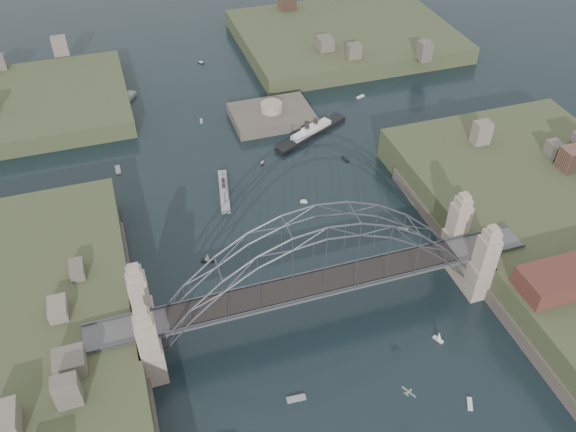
% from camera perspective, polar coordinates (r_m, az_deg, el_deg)
% --- Properties ---
extents(ground, '(500.00, 500.00, 0.00)m').
position_cam_1_polar(ground, '(118.09, 2.72, -9.13)').
color(ground, black).
rests_on(ground, ground).
extents(bridge, '(84.00, 13.80, 24.60)m').
position_cam_1_polar(bridge, '(109.00, 2.92, -4.93)').
color(bridge, '#505153').
rests_on(bridge, ground).
extents(shore_east, '(50.50, 90.00, 12.00)m').
position_cam_1_polar(shore_east, '(142.03, 25.05, -2.34)').
color(shore_east, '#3B4428').
rests_on(shore_east, ground).
extents(headland_nw, '(60.00, 45.00, 9.00)m').
position_cam_1_polar(headland_nw, '(190.35, -23.83, 8.89)').
color(headland_nw, '#3B4428').
rests_on(headland_nw, ground).
extents(headland_ne, '(70.00, 55.00, 9.50)m').
position_cam_1_polar(headland_ne, '(216.56, 5.33, 16.04)').
color(headland_ne, '#3B4428').
rests_on(headland_ne, ground).
extents(fort_island, '(22.00, 16.00, 9.40)m').
position_cam_1_polar(fort_island, '(172.27, -1.53, 8.91)').
color(fort_island, '#4D453E').
rests_on(fort_island, ground).
extents(wharf_shed, '(20.00, 8.00, 4.00)m').
position_cam_1_polar(wharf_shed, '(122.14, 25.15, -5.17)').
color(wharf_shed, '#592D26').
rests_on(wharf_shed, shore_east).
extents(naval_cruiser_near, '(4.78, 15.83, 4.71)m').
position_cam_1_polar(naval_cruiser_near, '(145.33, -6.05, 2.41)').
color(naval_cruiser_near, '#92989A').
rests_on(naval_cruiser_near, ground).
extents(naval_cruiser_far, '(11.40, 14.74, 5.56)m').
position_cam_1_polar(naval_cruiser_far, '(183.90, -15.61, 10.00)').
color(naval_cruiser_far, '#92989A').
rests_on(naval_cruiser_far, ground).
extents(ocean_liner, '(23.09, 14.11, 5.96)m').
position_cam_1_polar(ocean_liner, '(164.86, 2.19, 7.82)').
color(ocean_liner, black).
rests_on(ocean_liner, ground).
extents(aeroplane, '(1.60, 2.60, 0.41)m').
position_cam_1_polar(aeroplane, '(103.09, 11.24, -15.98)').
color(aeroplane, '#A2A3A9').
extents(small_boat_a, '(2.93, 1.61, 2.38)m').
position_cam_1_polar(small_boat_a, '(128.25, -7.57, -3.95)').
color(small_boat_a, white).
rests_on(small_boat_a, ground).
extents(small_boat_b, '(1.71, 1.22, 1.43)m').
position_cam_1_polar(small_boat_b, '(142.00, 1.50, 1.37)').
color(small_boat_b, white).
rests_on(small_boat_b, ground).
extents(small_boat_c, '(3.35, 1.30, 0.45)m').
position_cam_1_polar(small_boat_c, '(106.63, 0.78, -16.81)').
color(small_boat_c, white).
rests_on(small_boat_c, ground).
extents(small_boat_d, '(1.34, 2.59, 0.45)m').
position_cam_1_polar(small_boat_d, '(156.65, 5.42, 5.36)').
color(small_boat_d, white).
rests_on(small_boat_d, ground).
extents(small_boat_e, '(1.22, 3.66, 0.45)m').
position_cam_1_polar(small_boat_e, '(157.96, -15.70, 4.19)').
color(small_boat_e, white).
rests_on(small_boat_e, ground).
extents(small_boat_f, '(1.26, 1.44, 1.43)m').
position_cam_1_polar(small_boat_f, '(154.40, -2.42, 5.00)').
color(small_boat_f, white).
rests_on(small_boat_f, ground).
extents(small_boat_g, '(1.77, 2.51, 0.45)m').
position_cam_1_polar(small_boat_g, '(110.37, 16.72, -16.57)').
color(small_boat_g, white).
rests_on(small_boat_g, ground).
extents(small_boat_h, '(1.08, 2.28, 0.45)m').
position_cam_1_polar(small_boat_h, '(173.04, -8.16, 8.84)').
color(small_boat_h, white).
rests_on(small_boat_h, ground).
extents(small_boat_i, '(2.86, 1.93, 0.45)m').
position_cam_1_polar(small_boat_i, '(137.12, 10.67, -1.23)').
color(small_boat_i, white).
rests_on(small_boat_i, ground).
extents(small_boat_k, '(1.90, 1.66, 1.43)m').
position_cam_1_polar(small_boat_k, '(204.20, -8.16, 14.08)').
color(small_boat_k, white).
rests_on(small_boat_k, ground).
extents(small_boat_l, '(2.64, 1.06, 2.38)m').
position_cam_1_polar(small_boat_l, '(136.59, -15.99, -2.11)').
color(small_boat_l, white).
rests_on(small_boat_l, ground).
extents(small_boat_m, '(1.46, 2.14, 2.38)m').
position_cam_1_polar(small_boat_m, '(116.50, 14.00, -10.98)').
color(small_boat_m, white).
rests_on(small_boat_m, ground).
extents(small_boat_n, '(2.81, 1.84, 0.45)m').
position_cam_1_polar(small_boat_n, '(184.29, 6.83, 11.07)').
color(small_boat_n, white).
rests_on(small_boat_n, ground).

